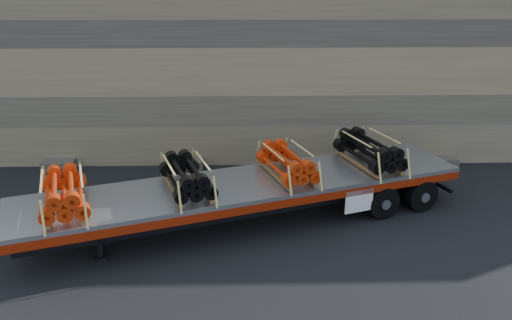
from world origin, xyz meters
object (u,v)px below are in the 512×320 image
at_px(bundle_midfront, 187,177).
at_px(bundle_front, 64,194).
at_px(trailer, 247,202).
at_px(bundle_midrear, 287,163).
at_px(bundle_rear, 369,151).

bearing_deg(bundle_midfront, bundle_front, 180.00).
height_order(trailer, bundle_midrear, bundle_midrear).
relative_size(bundle_front, bundle_midrear, 1.02).
height_order(trailer, bundle_midfront, bundle_midfront).
bearing_deg(bundle_front, bundle_rear, 0.00).
distance_m(bundle_front, bundle_midfront, 3.28).
bearing_deg(bundle_rear, bundle_midfront, 180.00).
relative_size(trailer, bundle_rear, 5.39).
xyz_separation_m(bundle_front, bundle_midrear, (6.04, 2.09, -0.01)).
xyz_separation_m(bundle_midfront, bundle_rear, (5.67, 1.96, 0.03)).
relative_size(bundle_midfront, bundle_midrear, 1.00).
bearing_deg(bundle_front, bundle_midfront, 0.00).
xyz_separation_m(trailer, bundle_midfront, (-1.71, -0.59, 1.09)).
bearing_deg(bundle_rear, bundle_midrear, -180.00).
relative_size(bundle_front, bundle_midfront, 1.01).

